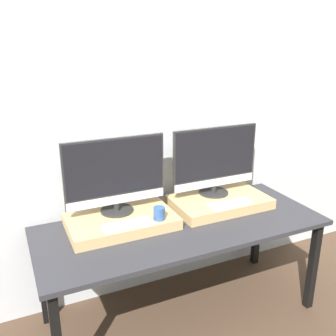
{
  "coord_description": "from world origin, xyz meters",
  "views": [
    {
      "loc": [
        -0.99,
        -1.56,
        1.82
      ],
      "look_at": [
        0.0,
        0.59,
        1.02
      ],
      "focal_mm": 40.0,
      "sensor_mm": 36.0,
      "label": 1
    }
  ],
  "objects_px": {
    "monitor_right": "(215,160)",
    "keyboard_right": "(231,204)",
    "keyboard_left": "(128,225)",
    "mug": "(159,213)",
    "monitor_left": "(115,174)"
  },
  "relations": [
    {
      "from": "mug",
      "to": "keyboard_right",
      "type": "relative_size",
      "value": 0.26
    },
    {
      "from": "mug",
      "to": "monitor_right",
      "type": "relative_size",
      "value": 0.12
    },
    {
      "from": "monitor_left",
      "to": "keyboard_left",
      "type": "bearing_deg",
      "value": -90.0
    },
    {
      "from": "keyboard_left",
      "to": "mug",
      "type": "distance_m",
      "value": 0.21
    },
    {
      "from": "keyboard_right",
      "to": "keyboard_left",
      "type": "bearing_deg",
      "value": 180.0
    },
    {
      "from": "keyboard_left",
      "to": "mug",
      "type": "xyz_separation_m",
      "value": [
        0.2,
        0.0,
        0.03
      ]
    },
    {
      "from": "monitor_right",
      "to": "keyboard_right",
      "type": "distance_m",
      "value": 0.33
    },
    {
      "from": "keyboard_left",
      "to": "keyboard_right",
      "type": "relative_size",
      "value": 1.0
    },
    {
      "from": "monitor_left",
      "to": "monitor_right",
      "type": "bearing_deg",
      "value": 0.0
    },
    {
      "from": "keyboard_left",
      "to": "mug",
      "type": "bearing_deg",
      "value": 0.0
    },
    {
      "from": "monitor_right",
      "to": "keyboard_right",
      "type": "height_order",
      "value": "monitor_right"
    },
    {
      "from": "monitor_right",
      "to": "monitor_left",
      "type": "bearing_deg",
      "value": 180.0
    },
    {
      "from": "monitor_left",
      "to": "monitor_right",
      "type": "xyz_separation_m",
      "value": [
        0.73,
        0.0,
        0.0
      ]
    },
    {
      "from": "keyboard_left",
      "to": "monitor_right",
      "type": "height_order",
      "value": "monitor_right"
    },
    {
      "from": "mug",
      "to": "keyboard_left",
      "type": "bearing_deg",
      "value": 180.0
    }
  ]
}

